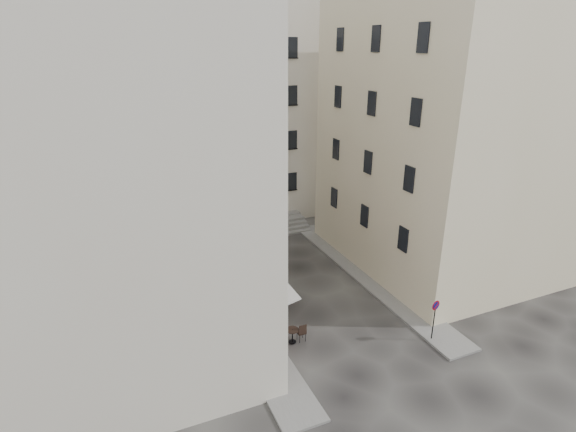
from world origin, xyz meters
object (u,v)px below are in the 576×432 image
no_parking_sign (435,313)px  bistro_table_a (292,334)px  pedestrian (254,281)px  bistro_table_b (271,318)px

no_parking_sign → bistro_table_a: (-6.63, 2.68, -1.16)m
bistro_table_a → pedestrian: pedestrian is taller
no_parking_sign → bistro_table_a: size_ratio=1.67×
no_parking_sign → bistro_table_b: bearing=137.5°
no_parking_sign → bistro_table_b: no_parking_sign is taller
bistro_table_b → pedestrian: (0.30, 3.61, 0.33)m
no_parking_sign → bistro_table_a: 7.24m
pedestrian → bistro_table_b: bearing=83.6°
no_parking_sign → bistro_table_b: 8.43m
pedestrian → bistro_table_a: bearing=89.6°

